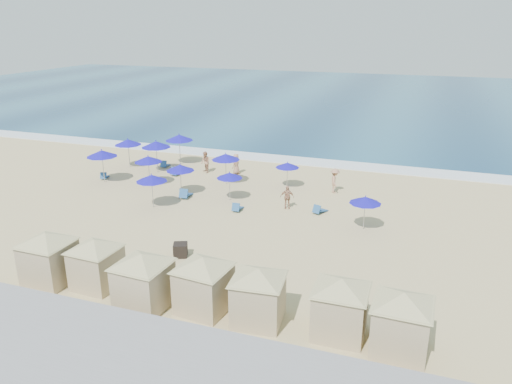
% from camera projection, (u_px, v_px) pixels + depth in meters
% --- Properties ---
extents(ground, '(160.00, 160.00, 0.00)m').
position_uv_depth(ground, '(196.00, 219.00, 31.67)').
color(ground, tan).
rests_on(ground, ground).
extents(ocean, '(160.00, 80.00, 0.06)m').
position_uv_depth(ocean, '(346.00, 98.00, 80.65)').
color(ocean, navy).
rests_on(ocean, ground).
extents(surf_line, '(160.00, 2.50, 0.08)m').
position_uv_depth(surf_line, '(271.00, 158.00, 45.46)').
color(surf_line, white).
rests_on(surf_line, ground).
extents(seawall, '(160.00, 6.10, 1.22)m').
position_uv_depth(seawall, '(42.00, 327.00, 19.44)').
color(seawall, gray).
rests_on(seawall, ground).
extents(trash_bin, '(0.95, 0.95, 0.72)m').
position_uv_depth(trash_bin, '(180.00, 250.00, 26.59)').
color(trash_bin, black).
rests_on(trash_bin, ground).
extents(cabana_0, '(4.48, 4.48, 2.81)m').
position_uv_depth(cabana_0, '(48.00, 251.00, 23.59)').
color(cabana_0, tan).
rests_on(cabana_0, ground).
extents(cabana_1, '(4.21, 4.21, 2.65)m').
position_uv_depth(cabana_1, '(96.00, 257.00, 23.22)').
color(cabana_1, tan).
rests_on(cabana_1, ground).
extents(cabana_2, '(4.49, 4.49, 2.82)m').
position_uv_depth(cabana_2, '(143.00, 274.00, 21.51)').
color(cabana_2, tan).
rests_on(cabana_2, ground).
extents(cabana_3, '(4.40, 4.40, 2.77)m').
position_uv_depth(cabana_3, '(203.00, 277.00, 21.29)').
color(cabana_3, tan).
rests_on(cabana_3, ground).
extents(cabana_4, '(4.32, 4.32, 2.72)m').
position_uv_depth(cabana_4, '(258.00, 288.00, 20.46)').
color(cabana_4, tan).
rests_on(cabana_4, ground).
extents(cabana_5, '(4.39, 4.39, 2.76)m').
position_uv_depth(cabana_5, '(341.00, 300.00, 19.59)').
color(cabana_5, tan).
rests_on(cabana_5, ground).
extents(cabana_6, '(4.44, 4.44, 2.78)m').
position_uv_depth(cabana_6, '(402.00, 315.00, 18.56)').
color(cabana_6, tan).
rests_on(cabana_6, ground).
extents(umbrella_0, '(2.24, 2.24, 2.55)m').
position_uv_depth(umbrella_0, '(128.00, 142.00, 42.07)').
color(umbrella_0, '#A5A8AD').
rests_on(umbrella_0, ground).
extents(umbrella_1, '(2.34, 2.34, 2.66)m').
position_uv_depth(umbrella_1, '(102.00, 153.00, 38.14)').
color(umbrella_1, '#A5A8AD').
rests_on(umbrella_1, ground).
extents(umbrella_2, '(2.40, 2.40, 2.73)m').
position_uv_depth(umbrella_2, '(156.00, 144.00, 40.69)').
color(umbrella_2, '#A5A8AD').
rests_on(umbrella_2, ground).
extents(umbrella_3, '(2.09, 2.09, 2.38)m').
position_uv_depth(umbrella_3, '(148.00, 159.00, 37.53)').
color(umbrella_3, '#A5A8AD').
rests_on(umbrella_3, ground).
extents(umbrella_4, '(2.40, 2.40, 2.73)m').
position_uv_depth(umbrella_4, '(179.00, 138.00, 42.99)').
color(umbrella_4, '#A5A8AD').
rests_on(umbrella_4, ground).
extents(umbrella_5, '(2.03, 2.03, 2.31)m').
position_uv_depth(umbrella_5, '(180.00, 168.00, 35.53)').
color(umbrella_5, '#A5A8AD').
rests_on(umbrella_5, ground).
extents(umbrella_6, '(2.09, 2.09, 2.37)m').
position_uv_depth(umbrella_6, '(151.00, 178.00, 33.02)').
color(umbrella_6, '#A5A8AD').
rests_on(umbrella_6, ground).
extents(umbrella_7, '(2.17, 2.17, 2.47)m').
position_uv_depth(umbrella_7, '(226.00, 157.00, 37.83)').
color(umbrella_7, '#A5A8AD').
rests_on(umbrella_7, ground).
extents(umbrella_8, '(1.82, 1.82, 2.07)m').
position_uv_depth(umbrella_8, '(230.00, 175.00, 34.48)').
color(umbrella_8, '#A5A8AD').
rests_on(umbrella_8, ground).
extents(umbrella_9, '(1.79, 1.79, 2.04)m').
position_uv_depth(umbrella_9, '(287.00, 165.00, 37.05)').
color(umbrella_9, '#A5A8AD').
rests_on(umbrella_9, ground).
extents(umbrella_10, '(1.92, 1.92, 2.18)m').
position_uv_depth(umbrella_10, '(365.00, 200.00, 29.50)').
color(umbrella_10, '#A5A8AD').
rests_on(umbrella_10, ground).
extents(beach_chair_0, '(0.89, 1.23, 0.62)m').
position_uv_depth(beach_chair_0, '(104.00, 176.00, 39.63)').
color(beach_chair_0, '#255388').
rests_on(beach_chair_0, ground).
extents(beach_chair_1, '(0.77, 1.28, 0.66)m').
position_uv_depth(beach_chair_1, '(165.00, 165.00, 42.76)').
color(beach_chair_1, '#255388').
rests_on(beach_chair_1, ground).
extents(beach_chair_2, '(0.73, 1.41, 0.75)m').
position_uv_depth(beach_chair_2, '(177.00, 172.00, 40.59)').
color(beach_chair_2, '#255388').
rests_on(beach_chair_2, ground).
extents(beach_chair_3, '(0.78, 1.44, 0.76)m').
position_uv_depth(beach_chair_3, '(185.00, 194.00, 35.41)').
color(beach_chair_3, '#255388').
rests_on(beach_chair_3, ground).
extents(beach_chair_4, '(0.58, 1.19, 0.64)m').
position_uv_depth(beach_chair_4, '(237.00, 208.00, 32.99)').
color(beach_chair_4, '#255388').
rests_on(beach_chair_4, ground).
extents(beach_chair_5, '(0.92, 1.29, 0.65)m').
position_uv_depth(beach_chair_5, '(319.00, 210.00, 32.58)').
color(beach_chair_5, '#255388').
rests_on(beach_chair_5, ground).
extents(beachgoer_0, '(1.09, 1.07, 1.77)m').
position_uv_depth(beachgoer_0, '(205.00, 162.00, 41.06)').
color(beachgoer_0, tan).
rests_on(beachgoer_0, ground).
extents(beachgoer_1, '(0.99, 0.59, 1.58)m').
position_uv_depth(beachgoer_1, '(287.00, 197.00, 33.24)').
color(beachgoer_1, tan).
rests_on(beachgoer_1, ground).
extents(beachgoer_2, '(0.95, 1.31, 1.81)m').
position_uv_depth(beachgoer_2, '(335.00, 181.00, 36.25)').
color(beachgoer_2, tan).
rests_on(beachgoer_2, ground).
extents(beachgoer_3, '(0.70, 0.93, 1.71)m').
position_uv_depth(beachgoer_3, '(236.00, 164.00, 40.66)').
color(beachgoer_3, tan).
rests_on(beachgoer_3, ground).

